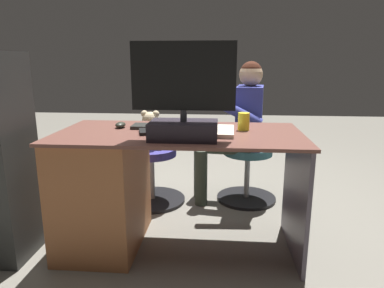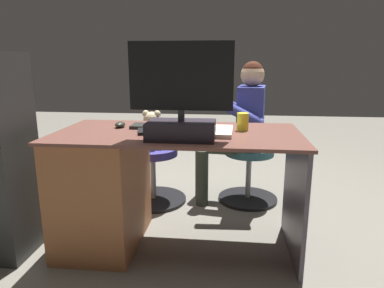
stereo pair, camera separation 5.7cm
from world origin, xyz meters
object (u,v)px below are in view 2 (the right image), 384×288
object	(u,v)px
desk	(116,185)
teddy_bear	(152,131)
visitor_chair	(249,170)
monitor	(181,109)
person	(239,122)
office_chair_teddy	(153,172)
tv_remote	(142,132)
computer_mouse	(120,125)
keyboard	(165,126)
cup	(243,122)

from	to	relation	value
desk	teddy_bear	distance (m)	0.73
teddy_bear	visitor_chair	xyz separation A→B (m)	(-0.78, -0.09, -0.33)
teddy_bear	monitor	bearing A→B (deg)	112.21
person	teddy_bear	bearing A→B (deg)	6.37
monitor	office_chair_teddy	world-z (taller)	monitor
tv_remote	office_chair_teddy	bearing A→B (deg)	-96.23
computer_mouse	office_chair_teddy	world-z (taller)	computer_mouse
desk	teddy_bear	bearing A→B (deg)	-96.57
monitor	computer_mouse	distance (m)	0.53
teddy_bear	visitor_chair	world-z (taller)	teddy_bear
teddy_bear	person	xyz separation A→B (m)	(-0.69, -0.08, 0.08)
keyboard	computer_mouse	world-z (taller)	computer_mouse
cup	teddy_bear	bearing A→B (deg)	-41.22
monitor	visitor_chair	bearing A→B (deg)	-113.79
desk	office_chair_teddy	bearing A→B (deg)	-96.67
teddy_bear	visitor_chair	bearing A→B (deg)	-173.52
keyboard	teddy_bear	size ratio (longest dim) A/B	1.37
tv_remote	teddy_bear	world-z (taller)	teddy_bear
desk	visitor_chair	world-z (taller)	desk
monitor	tv_remote	xyz separation A→B (m)	(0.25, -0.12, -0.15)
monitor	tv_remote	distance (m)	0.32
desk	monitor	world-z (taller)	monitor
keyboard	office_chair_teddy	size ratio (longest dim) A/B	0.78
keyboard	tv_remote	world-z (taller)	keyboard
computer_mouse	tv_remote	size ratio (longest dim) A/B	0.64
computer_mouse	person	size ratio (longest dim) A/B	0.08
office_chair_teddy	teddy_bear	distance (m)	0.34
tv_remote	keyboard	bearing A→B (deg)	-137.70
desk	office_chair_teddy	distance (m)	0.71
desk	cup	size ratio (longest dim) A/B	13.71
cup	office_chair_teddy	xyz separation A→B (m)	(0.69, -0.60, -0.54)
visitor_chair	person	distance (m)	0.42
cup	visitor_chair	bearing A→B (deg)	-97.32
office_chair_teddy	person	xyz separation A→B (m)	(-0.69, -0.09, 0.42)
desk	teddy_bear	size ratio (longest dim) A/B	4.70
tv_remote	person	distance (m)	1.02
desk	keyboard	xyz separation A→B (m)	(-0.30, -0.11, 0.36)
tv_remote	visitor_chair	size ratio (longest dim) A/B	0.31
tv_remote	cup	bearing A→B (deg)	179.31
cup	office_chair_teddy	world-z (taller)	cup
tv_remote	office_chair_teddy	size ratio (longest dim) A/B	0.28
visitor_chair	monitor	bearing A→B (deg)	66.21
computer_mouse	cup	bearing A→B (deg)	179.23
office_chair_teddy	visitor_chair	world-z (taller)	same
teddy_bear	visitor_chair	size ratio (longest dim) A/B	0.63
tv_remote	person	bearing A→B (deg)	-139.74
keyboard	cup	distance (m)	0.48
desk	office_chair_teddy	xyz separation A→B (m)	(-0.08, -0.69, -0.14)
cup	person	world-z (taller)	person
monitor	desk	bearing A→B (deg)	-21.82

